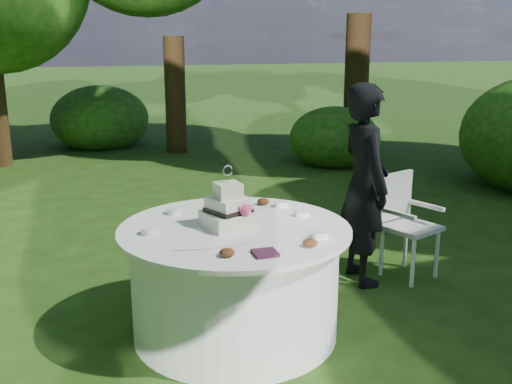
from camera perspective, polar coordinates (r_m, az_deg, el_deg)
ground at (r=4.30m, az=-1.96°, el=-13.15°), size 80.00×80.00×0.00m
napkins at (r=3.51m, az=0.89°, el=-5.83°), size 0.14×0.14×0.02m
feather_plume at (r=3.64m, az=-4.22°, el=-5.14°), size 0.48×0.07×0.01m
guest at (r=4.97m, az=10.27°, el=0.68°), size 0.42×0.62×1.66m
table at (r=4.14m, az=-2.01°, el=-8.39°), size 1.56×1.56×0.77m
cake at (r=3.98m, az=-2.62°, el=-1.74°), size 0.36×0.36×0.42m
chair at (r=5.25m, az=13.93°, el=-2.31°), size 0.52×0.52×0.88m
votives at (r=4.12m, az=-1.01°, el=-2.50°), size 1.19×0.90×0.04m
petal_cups at (r=3.87m, az=1.06°, el=-3.59°), size 0.63×1.08×0.05m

